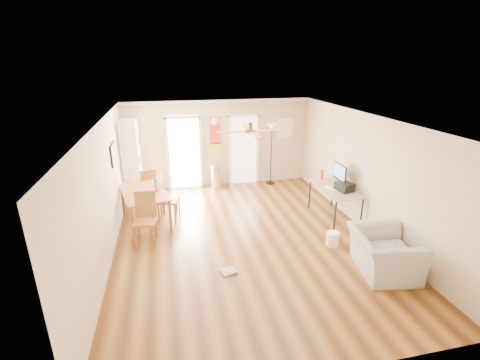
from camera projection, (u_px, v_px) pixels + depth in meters
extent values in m
plane|color=brown|center=(246.00, 238.00, 7.36)|extent=(7.00, 7.00, 0.00)
cube|color=red|center=(215.00, 136.00, 10.01)|extent=(0.46, 0.03, 1.10)
cube|color=white|center=(285.00, 128.00, 10.40)|extent=(0.50, 0.04, 0.60)
cube|color=black|center=(113.00, 154.00, 7.52)|extent=(0.04, 0.66, 0.48)
cylinder|color=silver|center=(217.00, 176.00, 10.17)|extent=(0.41, 0.41, 0.72)
cube|color=white|center=(331.00, 189.00, 8.01)|extent=(0.15, 0.37, 0.01)
cube|color=black|center=(344.00, 187.00, 7.88)|extent=(0.40, 0.44, 0.19)
cylinder|color=#E14D14|center=(322.00, 174.00, 8.66)|extent=(0.09, 0.09, 0.25)
cylinder|color=white|center=(333.00, 239.00, 7.04)|extent=(0.32, 0.32, 0.30)
cube|color=gray|center=(228.00, 271.00, 6.18)|extent=(0.34, 0.30, 0.04)
imported|color=#A4A49F|center=(383.00, 253.00, 6.09)|extent=(1.21, 1.34, 0.77)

